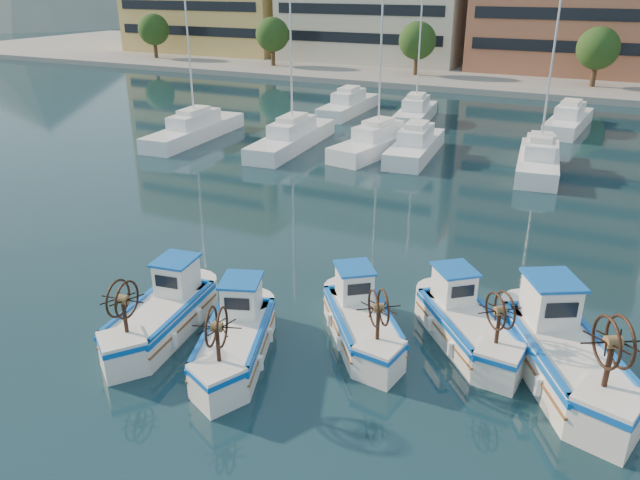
{
  "coord_description": "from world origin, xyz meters",
  "views": [
    {
      "loc": [
        7.58,
        -13.88,
        10.33
      ],
      "look_at": [
        -1.72,
        4.97,
        1.5
      ],
      "focal_mm": 35.0,
      "sensor_mm": 36.0,
      "label": 1
    }
  ],
  "objects_px": {
    "fishing_boat_c": "(361,318)",
    "fishing_boat_b": "(236,336)",
    "fishing_boat_a": "(163,312)",
    "fishing_boat_d": "(466,322)",
    "fishing_boat_e": "(563,351)"
  },
  "relations": [
    {
      "from": "fishing_boat_a",
      "to": "fishing_boat_c",
      "type": "bearing_deg",
      "value": 14.88
    },
    {
      "from": "fishing_boat_a",
      "to": "fishing_boat_c",
      "type": "height_order",
      "value": "fishing_boat_a"
    },
    {
      "from": "fishing_boat_c",
      "to": "fishing_boat_d",
      "type": "distance_m",
      "value": 3.17
    },
    {
      "from": "fishing_boat_c",
      "to": "fishing_boat_d",
      "type": "height_order",
      "value": "fishing_boat_d"
    },
    {
      "from": "fishing_boat_c",
      "to": "fishing_boat_e",
      "type": "height_order",
      "value": "fishing_boat_e"
    },
    {
      "from": "fishing_boat_c",
      "to": "fishing_boat_b",
      "type": "bearing_deg",
      "value": -175.37
    },
    {
      "from": "fishing_boat_d",
      "to": "fishing_boat_e",
      "type": "distance_m",
      "value": 2.93
    },
    {
      "from": "fishing_boat_b",
      "to": "fishing_boat_d",
      "type": "relative_size",
      "value": 1.05
    },
    {
      "from": "fishing_boat_b",
      "to": "fishing_boat_c",
      "type": "bearing_deg",
      "value": 21.72
    },
    {
      "from": "fishing_boat_e",
      "to": "fishing_boat_d",
      "type": "bearing_deg",
      "value": 136.73
    },
    {
      "from": "fishing_boat_b",
      "to": "fishing_boat_e",
      "type": "bearing_deg",
      "value": -0.4
    },
    {
      "from": "fishing_boat_b",
      "to": "fishing_boat_d",
      "type": "height_order",
      "value": "fishing_boat_b"
    },
    {
      "from": "fishing_boat_d",
      "to": "fishing_boat_a",
      "type": "bearing_deg",
      "value": 162.79
    },
    {
      "from": "fishing_boat_a",
      "to": "fishing_boat_d",
      "type": "xyz_separation_m",
      "value": [
        8.61,
        3.65,
        -0.02
      ]
    },
    {
      "from": "fishing_boat_a",
      "to": "fishing_boat_b",
      "type": "bearing_deg",
      "value": -11.36
    }
  ]
}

